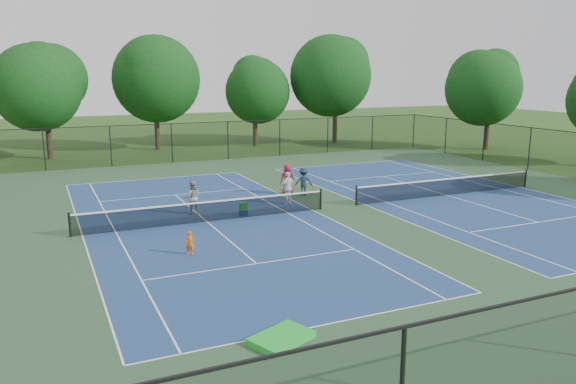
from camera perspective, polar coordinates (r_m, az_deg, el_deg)
name	(u,v)px	position (r m, az deg, el deg)	size (l,w,h in m)	color
ground	(339,207)	(29.04, 5.16, -1.57)	(140.00, 140.00, 0.00)	#234716
court_pad	(339,207)	(29.03, 5.16, -1.56)	(36.00, 36.00, 0.01)	#2C4F2E
tennis_court_left	(207,220)	(26.38, -8.23, -2.83)	(12.00, 23.83, 1.07)	navy
tennis_court_right	(447,194)	(32.95, 15.84, -0.17)	(12.00, 23.83, 1.07)	navy
perimeter_fence	(339,177)	(28.70, 5.22, 1.54)	(36.08, 36.08, 3.02)	black
tree_back_a	(44,82)	(48.56, -23.55, 10.17)	(6.80, 6.80, 9.15)	#2D2116
tree_back_b	(154,75)	(51.51, -13.42, 11.51)	(7.60, 7.60, 10.03)	#2D2116
tree_back_c	(255,87)	(53.06, -3.40, 10.61)	(6.00, 6.00, 8.40)	#2D2116
tree_back_d	(336,72)	(55.51, 4.87, 12.04)	(7.80, 7.80, 10.37)	#2D2116
tree_side_e	(490,84)	(53.39, 19.85, 10.29)	(6.60, 6.60, 8.87)	#2D2116
child_player	(190,243)	(21.71, -9.92, -5.14)	(0.34, 0.23, 0.94)	#F75C10
instructor	(192,197)	(27.81, -9.69, -0.53)	(0.82, 0.64, 1.68)	gray
bystander_a	(288,188)	(29.55, 0.01, 0.44)	(1.01, 0.42, 1.73)	white
bystander_b	(303,182)	(31.54, 1.58, 1.06)	(1.03, 0.59, 1.60)	#1B273C
bystander_c	(288,179)	(31.93, -0.05, 1.33)	(0.85, 0.56, 1.75)	maroon
ball_crate	(243,213)	(27.31, -4.55, -2.14)	(0.35, 0.29, 0.28)	navy
ball_hopper	(243,206)	(27.23, -4.56, -1.46)	(0.33, 0.27, 0.38)	green
green_tarp	(281,338)	(15.00, -0.69, -14.60)	(1.58, 1.04, 0.17)	green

